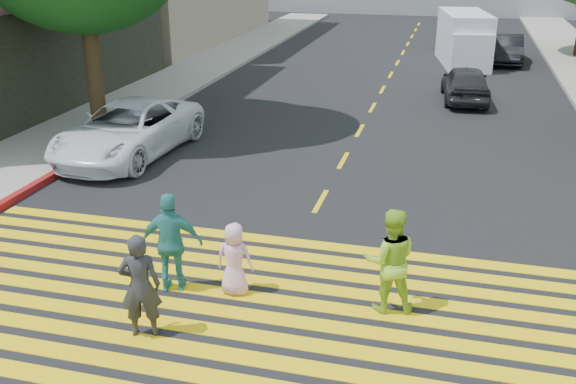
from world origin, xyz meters
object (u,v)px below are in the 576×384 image
at_px(pedestrian_man, 140,286).
at_px(silver_car, 469,30).
at_px(dark_car_near, 466,83).
at_px(dark_car_parked, 507,49).
at_px(white_sedan, 128,130).
at_px(pedestrian_extra, 172,243).
at_px(pedestrian_child, 235,259).
at_px(white_van, 464,40).
at_px(pedestrian_woman, 390,261).

height_order(pedestrian_man, silver_car, pedestrian_man).
distance_m(dark_car_near, dark_car_parked, 8.71).
relative_size(white_sedan, dark_car_parked, 1.30).
xyz_separation_m(dark_car_near, dark_car_parked, (1.89, 8.50, -0.00)).
bearing_deg(white_sedan, pedestrian_man, -57.45).
xyz_separation_m(pedestrian_extra, white_sedan, (-4.24, 6.51, -0.16)).
bearing_deg(pedestrian_child, white_van, -101.35).
height_order(pedestrian_woman, dark_car_parked, pedestrian_woman).
height_order(pedestrian_child, white_van, white_van).
height_order(dark_car_parked, white_van, white_van).
bearing_deg(pedestrian_child, pedestrian_extra, 6.38).
bearing_deg(dark_car_parked, pedestrian_child, -102.58).
xyz_separation_m(pedestrian_man, pedestrian_extra, (-0.10, 1.38, 0.04)).
relative_size(pedestrian_child, silver_car, 0.31).
height_order(pedestrian_woman, dark_car_near, pedestrian_woman).
distance_m(pedestrian_child, dark_car_parked, 24.38).
distance_m(silver_car, dark_car_parked, 6.78).
bearing_deg(dark_car_near, white_sedan, 39.26).
height_order(dark_car_near, white_van, white_van).
bearing_deg(pedestrian_woman, pedestrian_man, 13.25).
bearing_deg(pedestrian_extra, pedestrian_child, 173.83).
bearing_deg(white_sedan, white_van, 65.12).
distance_m(pedestrian_child, white_sedan, 8.27).
height_order(pedestrian_extra, dark_car_parked, pedestrian_extra).
height_order(white_sedan, dark_car_parked, white_sedan).
bearing_deg(white_van, dark_car_parked, 16.72).
bearing_deg(white_sedan, dark_car_parked, 61.53).
bearing_deg(white_sedan, pedestrian_woman, -34.45).
distance_m(white_sedan, dark_car_parked, 20.53).
bearing_deg(white_sedan, dark_car_near, 48.16).
height_order(pedestrian_woman, pedestrian_child, pedestrian_woman).
bearing_deg(dark_car_parked, pedestrian_extra, -104.88).
xyz_separation_m(pedestrian_man, pedestrian_child, (0.96, 1.54, -0.20)).
bearing_deg(silver_car, dark_car_parked, 108.48).
bearing_deg(pedestrian_child, dark_car_near, -106.12).
bearing_deg(pedestrian_extra, white_van, -116.42).
bearing_deg(dark_car_parked, pedestrian_woman, -96.55).
xyz_separation_m(pedestrian_man, white_van, (4.58, 24.26, 0.29)).
bearing_deg(pedestrian_child, white_sedan, -52.41).
height_order(pedestrian_extra, white_sedan, pedestrian_extra).
xyz_separation_m(pedestrian_child, white_van, (3.62, 22.72, 0.49)).
distance_m(dark_car_parked, white_van, 2.29).
xyz_separation_m(white_sedan, white_van, (8.92, 16.38, 0.40)).
xyz_separation_m(dark_car_parked, white_van, (-2.01, -1.00, 0.47)).
bearing_deg(pedestrian_man, white_sedan, -81.17).
distance_m(dark_car_near, white_van, 7.52).
distance_m(pedestrian_woman, silver_car, 30.16).
distance_m(pedestrian_woman, white_van, 22.61).
height_order(white_sedan, silver_car, white_sedan).
xyz_separation_m(pedestrian_woman, white_van, (1.02, 22.58, 0.24)).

